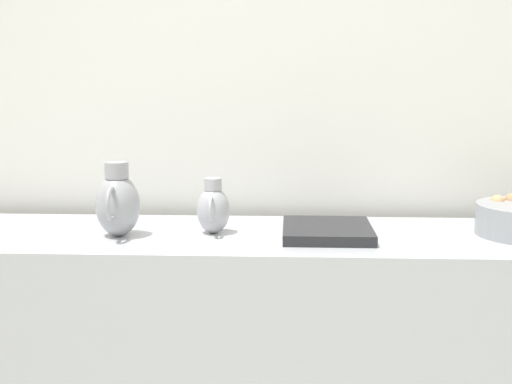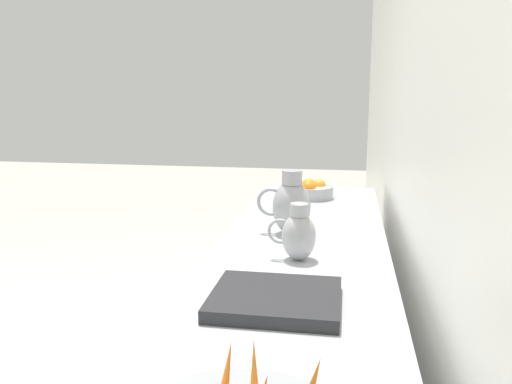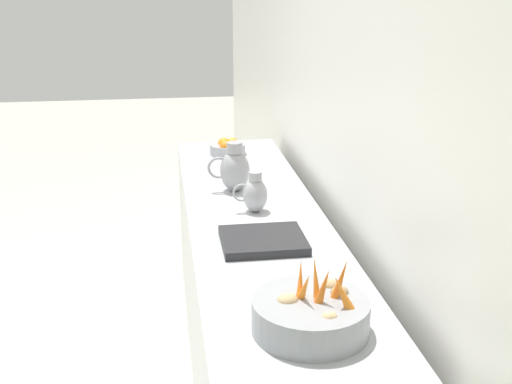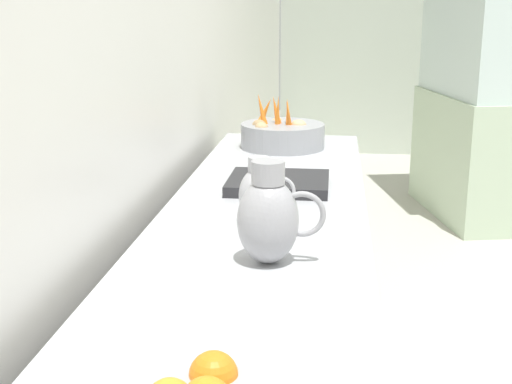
{
  "view_description": "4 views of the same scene",
  "coord_description": "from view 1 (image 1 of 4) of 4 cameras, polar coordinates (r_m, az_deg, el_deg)",
  "views": [
    {
      "loc": [
        0.79,
        0.06,
        1.45
      ],
      "look_at": [
        -1.46,
        -0.05,
        1.08
      ],
      "focal_mm": 48.22,
      "sensor_mm": 36.0,
      "label": 1
    },
    {
      "loc": [
        -1.68,
        1.5,
        1.49
      ],
      "look_at": [
        -1.35,
        -0.4,
        1.11
      ],
      "focal_mm": 37.25,
      "sensor_mm": 36.0,
      "label": 2
    },
    {
      "loc": [
        -1.12,
        2.63,
        1.98
      ],
      "look_at": [
        -1.52,
        -0.13,
        1.04
      ],
      "focal_mm": 46.04,
      "sensor_mm": 36.0,
      "label": 3
    },
    {
      "loc": [
        -1.32,
        -2.11,
        1.53
      ],
      "look_at": [
        -1.52,
        -0.4,
        1.06
      ],
      "focal_mm": 48.94,
      "sensor_mm": 36.0,
      "label": 4
    }
  ],
  "objects": [
    {
      "name": "counter_sink_basin",
      "position": [
        2.35,
        5.92,
        -3.21
      ],
      "size": [
        0.34,
        0.3,
        0.04
      ],
      "primitive_type": "cube",
      "color": "#232326",
      "rests_on": "prep_counter"
    },
    {
      "name": "prep_counter",
      "position": [
        2.53,
        -2.9,
        -13.67
      ],
      "size": [
        0.63,
        2.77,
        0.92
      ],
      "primitive_type": "cube",
      "color": "#ADAFB5",
      "rests_on": "ground_plane"
    },
    {
      "name": "tile_wall_left",
      "position": [
        2.75,
        8.39,
        10.29
      ],
      "size": [
        0.1,
        9.38,
        3.0
      ],
      "primitive_type": "cube",
      "color": "white",
      "rests_on": "ground_plane"
    },
    {
      "name": "metal_pitcher_short",
      "position": [
        2.37,
        -3.57,
        -1.38
      ],
      "size": [
        0.16,
        0.11,
        0.19
      ],
      "color": "#A3A3A8",
      "rests_on": "prep_counter"
    },
    {
      "name": "metal_pitcher_tall",
      "position": [
        2.37,
        -11.41,
        -0.9
      ],
      "size": [
        0.21,
        0.15,
        0.25
      ],
      "color": "#939399",
      "rests_on": "prep_counter"
    }
  ]
}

